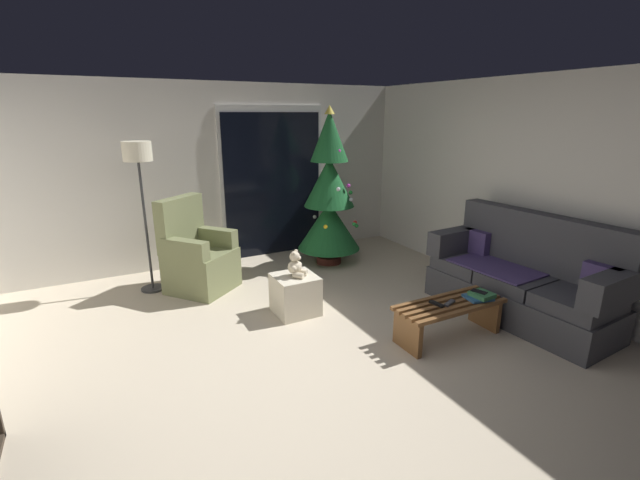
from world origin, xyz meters
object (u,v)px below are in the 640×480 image
at_px(floor_lamp, 139,166).
at_px(armchair, 197,258).
at_px(christmas_tree, 329,197).
at_px(ottoman, 295,294).
at_px(coffee_table, 449,314).
at_px(teddy_bear_cream, 296,265).
at_px(remote_black, 437,304).
at_px(cell_phone, 479,292).
at_px(couch, 523,280).
at_px(remote_graphite, 450,303).
at_px(book_stack, 480,296).

bearing_deg(floor_lamp, armchair, -25.16).
bearing_deg(floor_lamp, christmas_tree, -3.13).
height_order(christmas_tree, ottoman, christmas_tree).
bearing_deg(coffee_table, teddy_bear_cream, 132.41).
relative_size(remote_black, cell_phone, 1.08).
relative_size(couch, ottoman, 4.51).
bearing_deg(armchair, christmas_tree, 3.38).
distance_m(ottoman, teddy_bear_cream, 0.33).
relative_size(remote_black, floor_lamp, 0.09).
height_order(coffee_table, armchair, armchair).
bearing_deg(teddy_bear_cream, cell_phone, -41.67).
bearing_deg(christmas_tree, couch, -67.66).
bearing_deg(teddy_bear_cream, remote_graphite, -49.01).
xyz_separation_m(coffee_table, armchair, (-1.84, 2.33, 0.16)).
bearing_deg(book_stack, armchair, 131.87).
xyz_separation_m(floor_lamp, teddy_bear_cream, (1.29, -1.41, -0.96)).
bearing_deg(ottoman, remote_graphite, -49.00).
bearing_deg(couch, book_stack, -172.89).
bearing_deg(remote_graphite, book_stack, 61.05).
height_order(christmas_tree, teddy_bear_cream, christmas_tree).
distance_m(remote_black, book_stack, 0.47).
distance_m(coffee_table, christmas_tree, 2.55).
distance_m(christmas_tree, ottoman, 1.85).
distance_m(remote_graphite, christmas_tree, 2.54).
xyz_separation_m(coffee_table, ottoman, (-1.07, 1.17, -0.03)).
xyz_separation_m(couch, floor_lamp, (-3.40, 2.56, 1.11)).
relative_size(remote_graphite, christmas_tree, 0.07).
bearing_deg(christmas_tree, armchair, -176.62).
xyz_separation_m(book_stack, christmas_tree, (-0.28, 2.52, 0.57)).
bearing_deg(armchair, couch, -38.82).
xyz_separation_m(ottoman, teddy_bear_cream, (0.01, -0.01, 0.33)).
xyz_separation_m(christmas_tree, ottoman, (-1.11, -1.27, -0.75)).
relative_size(book_stack, floor_lamp, 0.15).
distance_m(remote_graphite, floor_lamp, 3.67).
bearing_deg(cell_phone, christmas_tree, 78.71).
bearing_deg(remote_black, armchair, -61.42).
distance_m(couch, christmas_tree, 2.68).
height_order(book_stack, christmas_tree, christmas_tree).
height_order(coffee_table, christmas_tree, christmas_tree).
relative_size(christmas_tree, armchair, 1.94).
relative_size(remote_graphite, teddy_bear_cream, 0.55).
relative_size(armchair, teddy_bear_cream, 3.96).
bearing_deg(couch, remote_graphite, -177.67).
xyz_separation_m(couch, ottoman, (-2.11, 1.16, -0.19)).
relative_size(book_stack, cell_phone, 1.88).
bearing_deg(book_stack, couch, 7.11).
distance_m(book_stack, cell_phone, 0.04).
relative_size(couch, floor_lamp, 1.11).
bearing_deg(cell_phone, ottoman, 120.84).
bearing_deg(cell_phone, armchair, 114.53).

